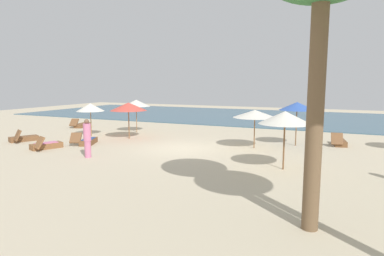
{
  "coord_description": "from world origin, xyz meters",
  "views": [
    {
      "loc": [
        7.32,
        -14.92,
        3.35
      ],
      "look_at": [
        0.61,
        -0.04,
        1.1
      ],
      "focal_mm": 31.08,
      "sensor_mm": 36.0,
      "label": 1
    }
  ],
  "objects": [
    {
      "name": "ground_plane",
      "position": [
        0.0,
        0.0,
        0.0
      ],
      "size": [
        60.0,
        60.0,
        0.0
      ],
      "primitive_type": "plane",
      "color": "beige"
    },
    {
      "name": "umbrella_3",
      "position": [
        5.39,
        -2.02,
        2.02
      ],
      "size": [
        2.01,
        2.01,
        2.27
      ],
      "color": "brown",
      "rests_on": "ground_plane"
    },
    {
      "name": "umbrella_6",
      "position": [
        -5.21,
        3.78,
        1.97
      ],
      "size": [
        1.86,
        1.86,
        2.2
      ],
      "color": "olive",
      "rests_on": "ground_plane"
    },
    {
      "name": "umbrella_0",
      "position": [
        -4.19,
        1.44,
        1.92
      ],
      "size": [
        2.16,
        2.16,
        2.16
      ],
      "color": "brown",
      "rests_on": "ground_plane"
    },
    {
      "name": "ocean_water",
      "position": [
        0.0,
        17.0,
        0.03
      ],
      "size": [
        48.0,
        16.0,
        0.06
      ],
      "primitive_type": "cube",
      "color": "#3D6075",
      "rests_on": "ground_plane"
    },
    {
      "name": "person_0",
      "position": [
        -2.95,
        -3.52,
        0.88
      ],
      "size": [
        0.46,
        0.46,
        1.73
      ],
      "color": "#D17299",
      "rests_on": "ground_plane"
    },
    {
      "name": "lounger_3",
      "position": [
        -6.25,
        -2.88,
        0.18
      ],
      "size": [
        1.17,
        1.76,
        0.72
      ],
      "color": "brown",
      "rests_on": "ground_plane"
    },
    {
      "name": "umbrella_2",
      "position": [
        3.34,
        1.65,
        1.77
      ],
      "size": [
        2.21,
        2.21,
        1.96
      ],
      "color": "brown",
      "rests_on": "ground_plane"
    },
    {
      "name": "lounger_2",
      "position": [
        -5.2,
        -1.03,
        0.18
      ],
      "size": [
        1.26,
        1.78,
        0.68
      ],
      "color": "brown",
      "rests_on": "ground_plane"
    },
    {
      "name": "lounger_5",
      "position": [
        7.3,
        4.32,
        0.17
      ],
      "size": [
        0.84,
        1.71,
        0.74
      ],
      "color": "brown",
      "rests_on": "ground_plane"
    },
    {
      "name": "lounger_4",
      "position": [
        -9.18,
        -1.83,
        0.17
      ],
      "size": [
        1.23,
        1.72,
        0.75
      ],
      "color": "brown",
      "rests_on": "ground_plane"
    },
    {
      "name": "umbrella_4",
      "position": [
        -6.99,
        1.36,
        1.8
      ],
      "size": [
        1.72,
        1.72,
        2.05
      ],
      "color": "olive",
      "rests_on": "ground_plane"
    },
    {
      "name": "umbrella_5",
      "position": [
        5.19,
        3.23,
        2.11
      ],
      "size": [
        1.85,
        1.85,
        2.33
      ],
      "color": "brown",
      "rests_on": "ground_plane"
    },
    {
      "name": "lounger_1",
      "position": [
        -10.44,
        4.25,
        0.17
      ],
      "size": [
        0.95,
        1.78,
        0.68
      ],
      "color": "brown",
      "rests_on": "ground_plane"
    }
  ]
}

